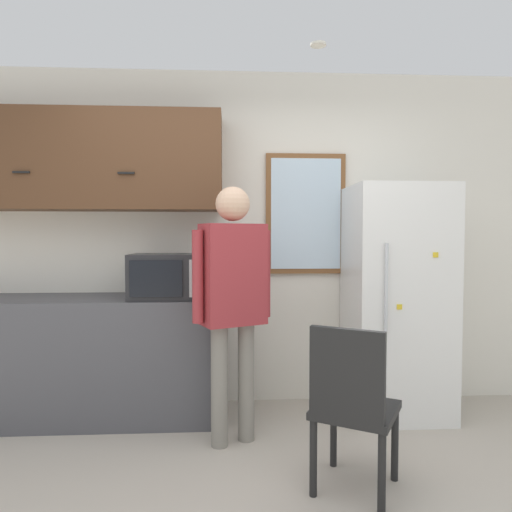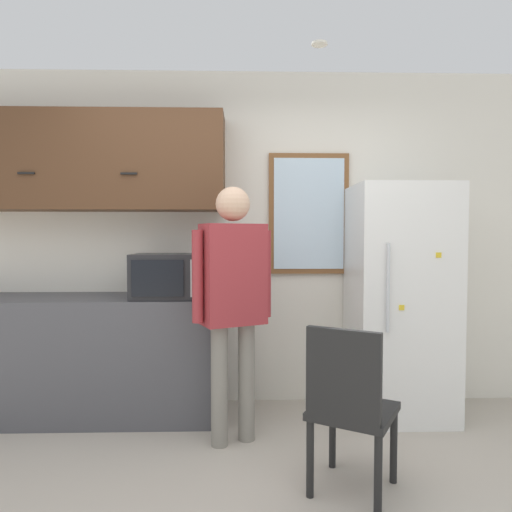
{
  "view_description": "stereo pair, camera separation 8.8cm",
  "coord_description": "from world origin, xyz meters",
  "px_view_note": "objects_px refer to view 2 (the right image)",
  "views": [
    {
      "loc": [
        -0.02,
        -1.96,
        1.37
      ],
      "look_at": [
        0.15,
        0.98,
        1.24
      ],
      "focal_mm": 32.0,
      "sensor_mm": 36.0,
      "label": 1
    },
    {
      "loc": [
        0.07,
        -1.97,
        1.37
      ],
      "look_at": [
        0.15,
        0.98,
        1.24
      ],
      "focal_mm": 32.0,
      "sensor_mm": 36.0,
      "label": 2
    }
  ],
  "objects_px": {
    "refrigerator": "(400,301)",
    "chair": "(349,403)",
    "microwave": "(169,276)",
    "person": "(233,288)"
  },
  "relations": [
    {
      "from": "refrigerator",
      "to": "chair",
      "type": "relative_size",
      "value": 1.93
    },
    {
      "from": "microwave",
      "to": "person",
      "type": "relative_size",
      "value": 0.31
    },
    {
      "from": "microwave",
      "to": "refrigerator",
      "type": "height_order",
      "value": "refrigerator"
    },
    {
      "from": "microwave",
      "to": "refrigerator",
      "type": "relative_size",
      "value": 0.3
    },
    {
      "from": "refrigerator",
      "to": "chair",
      "type": "height_order",
      "value": "refrigerator"
    },
    {
      "from": "microwave",
      "to": "refrigerator",
      "type": "bearing_deg",
      "value": 1.81
    },
    {
      "from": "person",
      "to": "microwave",
      "type": "bearing_deg",
      "value": 116.62
    },
    {
      "from": "chair",
      "to": "person",
      "type": "bearing_deg",
      "value": -16.11
    },
    {
      "from": "microwave",
      "to": "chair",
      "type": "xyz_separation_m",
      "value": [
        1.1,
        -1.04,
        -0.58
      ]
    },
    {
      "from": "refrigerator",
      "to": "chair",
      "type": "bearing_deg",
      "value": -120.23
    }
  ]
}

